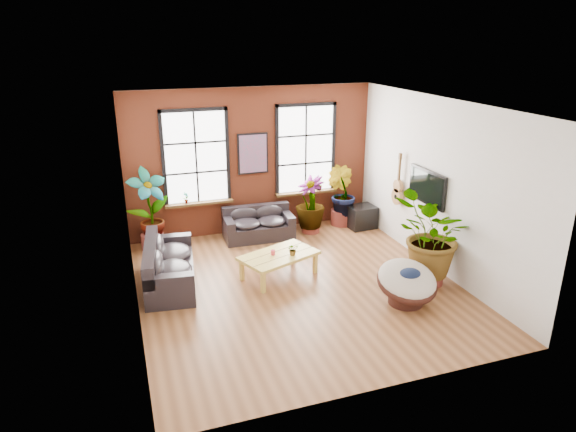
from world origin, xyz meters
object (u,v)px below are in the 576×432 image
at_px(sofa_back, 258,224).
at_px(coffee_table, 279,257).
at_px(papasan_chair, 407,282).
at_px(sofa_left, 167,266).

relative_size(sofa_back, coffee_table, 0.96).
bearing_deg(papasan_chair, sofa_left, 152.56).
bearing_deg(coffee_table, sofa_left, 148.38).
height_order(sofa_left, coffee_table, sofa_left).
height_order(coffee_table, papasan_chair, papasan_chair).
bearing_deg(papasan_chair, coffee_table, 137.07).
relative_size(coffee_table, papasan_chair, 1.52).
bearing_deg(papasan_chair, sofa_back, 114.20).
bearing_deg(sofa_back, papasan_chair, -64.52).
height_order(sofa_back, sofa_left, sofa_left).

